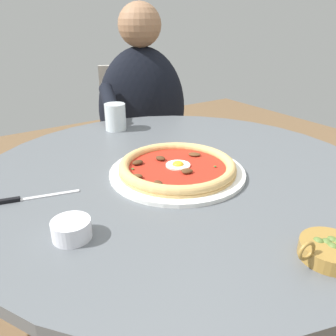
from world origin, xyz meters
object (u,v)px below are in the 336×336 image
(olive_pan, at_px, (330,250))
(cafe_chair_diner, at_px, (140,140))
(dining_table, at_px, (177,214))
(steak_knife, at_px, (16,200))
(pizza_on_plate, at_px, (177,168))
(water_glass, at_px, (116,119))
(ramekin_capers, at_px, (71,229))
(diner_person, at_px, (143,151))

(olive_pan, relative_size, cafe_chair_diner, 0.14)
(dining_table, bearing_deg, steak_knife, 80.47)
(steak_knife, height_order, cafe_chair_diner, cafe_chair_diner)
(pizza_on_plate, bearing_deg, dining_table, -39.46)
(water_glass, bearing_deg, steak_knife, 129.76)
(water_glass, bearing_deg, cafe_chair_diner, -37.41)
(dining_table, xyz_separation_m, cafe_chair_diner, (0.82, -0.35, -0.10))
(dining_table, height_order, pizza_on_plate, pizza_on_plate)
(dining_table, distance_m, ramekin_capers, 0.38)
(pizza_on_plate, relative_size, diner_person, 0.29)
(ramekin_capers, bearing_deg, cafe_chair_diner, -35.06)
(pizza_on_plate, height_order, cafe_chair_diner, cafe_chair_diner)
(diner_person, bearing_deg, olive_pan, 165.77)
(ramekin_capers, bearing_deg, diner_person, -36.74)
(dining_table, height_order, steak_knife, steak_knife)
(dining_table, xyz_separation_m, ramekin_capers, (-0.13, 0.32, 0.15))
(steak_knife, bearing_deg, water_glass, -50.24)
(ramekin_capers, relative_size, diner_person, 0.06)
(steak_knife, relative_size, cafe_chair_diner, 0.22)
(steak_knife, bearing_deg, diner_person, -46.89)
(water_glass, relative_size, diner_person, 0.08)
(steak_knife, relative_size, ramekin_capers, 2.87)
(olive_pan, bearing_deg, ramekin_capers, 49.17)
(steak_knife, bearing_deg, cafe_chair_diner, -43.67)
(dining_table, relative_size, diner_person, 0.88)
(pizza_on_plate, relative_size, water_glass, 3.73)
(steak_knife, bearing_deg, olive_pan, -141.15)
(steak_knife, distance_m, olive_pan, 0.61)
(pizza_on_plate, bearing_deg, olive_pan, -176.87)
(ramekin_capers, bearing_deg, olive_pan, -130.83)
(cafe_chair_diner, bearing_deg, olive_pan, 164.70)
(water_glass, bearing_deg, dining_table, 177.38)
(olive_pan, xyz_separation_m, cafe_chair_diner, (1.24, -0.34, -0.24))
(dining_table, bearing_deg, olive_pan, -178.93)
(pizza_on_plate, xyz_separation_m, water_glass, (0.41, -0.03, 0.02))
(pizza_on_plate, xyz_separation_m, steak_knife, (0.08, 0.36, -0.01))
(steak_knife, bearing_deg, pizza_on_plate, -102.47)
(olive_pan, height_order, diner_person, diner_person)
(dining_table, bearing_deg, pizza_on_plate, 140.54)
(pizza_on_plate, height_order, steak_knife, pizza_on_plate)
(dining_table, xyz_separation_m, olive_pan, (-0.41, -0.01, 0.15))
(dining_table, distance_m, pizza_on_plate, 0.15)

